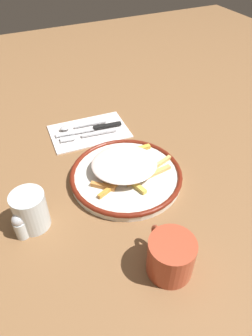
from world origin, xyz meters
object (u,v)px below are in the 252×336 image
Objects in this scene: fork at (88,135)px; water_glass at (31,210)px; plate at (126,175)px; coffee_mug at (170,256)px; spoon at (75,126)px; fries_heap at (126,165)px; salt_shaker at (20,226)px; napkin at (89,131)px; knife at (95,128)px.

fork is 0.35m from water_glass.
plate is 0.27m from coffee_mug.
plate reaches higher than spoon.
fries_heap reaches higher than spoon.
plate is 1.21× the size of fries_heap.
napkin is at bearing -40.76° from salt_shaker.
salt_shaker reaches higher than plate.
napkin is 0.03m from fork.
water_glass reaches higher than knife.
coffee_mug reaches higher than napkin.
napkin is 1.35× the size of fork.
fries_heap is 1.01× the size of napkin.
salt_shaker is at bearing 138.02° from fork.
fork is 2.63× the size of salt_shaker.
water_glass is at bearing 139.28° from fork.
salt_shaker is (-0.31, 0.29, 0.02)m from knife.
water_glass is 1.38× the size of salt_shaker.
salt_shaker reaches higher than knife.
plate is 2.46× the size of coffee_mug.
water_glass is at bearing 101.95° from fries_heap.
spoon is at bearing 57.60° from knife.
spoon is at bearing 10.93° from fries_heap.
knife is 0.42m from salt_shaker.
water_glass reaches higher than fork.
coffee_mug reaches higher than knife.
fork is 0.38m from salt_shaker.
salt_shaker is (-0.28, 0.25, 0.02)m from fork.
napkin is 2.56× the size of water_glass.
coffee_mug is 1.77× the size of salt_shaker.
plate is 0.24m from knife.
fries_heap is 1.58× the size of spoon.
water_glass is (-0.29, 0.26, 0.04)m from knife.
salt_shaker is (-0.02, 0.03, -0.01)m from water_glass.
fork is (0.21, 0.03, -0.03)m from fries_heap.
plate is 0.22m from fork.
napkin is (0.24, 0.01, -0.01)m from plate.
coffee_mug is at bearing -178.40° from spoon.
fries_heap is 0.26m from water_glass.
coffee_mug is (-0.27, 0.03, 0.03)m from plate.
knife is at bearing -1.12° from plate.
water_glass reaches higher than plate.
spoon is (0.03, 0.03, 0.01)m from napkin.
coffee_mug is at bearing 179.14° from fork.
knife is (-0.00, -0.02, 0.01)m from napkin.
knife is 1.38× the size of spoon.
water_glass is 0.78× the size of coffee_mug.
fries_heap is 0.27m from spoon.
knife reaches higher than napkin.
napkin is 2.00× the size of coffee_mug.
fork is 1.48× the size of coffee_mug.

